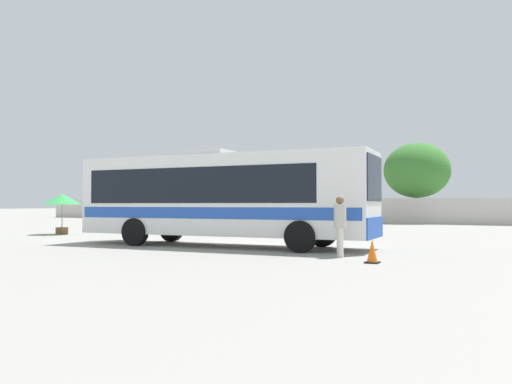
% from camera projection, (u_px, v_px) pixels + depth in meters
% --- Properties ---
extents(ground_plane, '(300.00, 300.00, 0.00)m').
position_uv_depth(ground_plane, '(330.00, 232.00, 28.38)').
color(ground_plane, gray).
extents(perimeter_wall, '(80.00, 0.30, 2.06)m').
position_uv_depth(perimeter_wall, '(394.00, 211.00, 41.23)').
color(perimeter_wall, beige).
rests_on(perimeter_wall, ground_plane).
extents(coach_bus_white_blue, '(11.46, 3.46, 3.59)m').
position_uv_depth(coach_bus_white_blue, '(220.00, 195.00, 19.01)').
color(coach_bus_white_blue, white).
rests_on(coach_bus_white_blue, ground_plane).
extents(attendant_by_bus_door, '(0.50, 0.50, 1.80)m').
position_uv_depth(attendant_by_bus_door, '(340.00, 223.00, 14.95)').
color(attendant_by_bus_door, silver).
rests_on(attendant_by_bus_door, ground_plane).
extents(vendor_umbrella_secondary_green, '(1.97, 1.97, 2.10)m').
position_uv_depth(vendor_umbrella_secondary_green, '(62.00, 200.00, 26.39)').
color(vendor_umbrella_secondary_green, gray).
rests_on(vendor_umbrella_secondary_green, ground_plane).
extents(parked_car_leftmost_maroon, '(4.56, 2.27, 1.43)m').
position_uv_depth(parked_car_leftmost_maroon, '(223.00, 213.00, 44.23)').
color(parked_car_leftmost_maroon, maroon).
rests_on(parked_car_leftmost_maroon, ground_plane).
extents(parked_car_second_red, '(4.61, 2.12, 1.44)m').
position_uv_depth(parked_car_second_red, '(287.00, 214.00, 41.35)').
color(parked_car_second_red, red).
rests_on(parked_car_second_red, ground_plane).
extents(roadside_tree_left, '(3.31, 3.31, 5.42)m').
position_uv_depth(roadside_tree_left, '(224.00, 181.00, 53.89)').
color(roadside_tree_left, brown).
rests_on(roadside_tree_left, ground_plane).
extents(roadside_tree_midleft, '(4.02, 4.02, 5.70)m').
position_uv_depth(roadside_tree_midleft, '(290.00, 181.00, 51.57)').
color(roadside_tree_midleft, brown).
rests_on(roadside_tree_midleft, ground_plane).
extents(roadside_tree_midright, '(5.42, 5.42, 6.70)m').
position_uv_depth(roadside_tree_midright, '(417.00, 170.00, 42.37)').
color(roadside_tree_midright, brown).
rests_on(roadside_tree_midright, ground_plane).
extents(traffic_cone_on_apron, '(0.36, 0.36, 0.64)m').
position_uv_depth(traffic_cone_on_apron, '(372.00, 252.00, 13.45)').
color(traffic_cone_on_apron, black).
rests_on(traffic_cone_on_apron, ground_plane).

